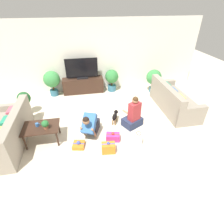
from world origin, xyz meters
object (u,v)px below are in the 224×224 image
Objects in this scene: sofa_right at (173,101)px; coffee_table at (41,128)px; person_sitting at (133,116)px; gift_box_c at (79,145)px; tabletop_plant at (45,124)px; person_kneeling at (91,125)px; gift_box_a at (113,137)px; gift_box_b at (108,148)px; potted_plant_back_right at (112,78)px; potted_plant_corner_left at (25,101)px; tv_console at (83,85)px; mug at (37,125)px; potted_plant_corner_right at (154,78)px; gift_bag_a at (138,139)px; dog at (115,116)px; potted_plant_back_left at (52,80)px; sofa_left at (8,134)px; tv at (82,70)px.

sofa_right is 4.09m from coffee_table.
person_sitting is 2.87× the size of gift_box_c.
tabletop_plant is at bearing 103.98° from sofa_right.
gift_box_a is (0.54, -0.31, -0.24)m from person_kneeling.
sofa_right reaches higher than gift_box_b.
potted_plant_back_right reaches higher than potted_plant_corner_left.
tv_console is 2.93m from mug.
potted_plant_corner_left is 3.12m from gift_box_b.
tv_console is 2.74m from potted_plant_corner_right.
mug is (-2.43, 0.58, 0.35)m from gift_bag_a.
coffee_table is 0.91× the size of person_sitting.
tv_console is at bearing 66.52° from coffee_table.
sofa_right reaches higher than dog.
person_sitting is 0.55m from dog.
person_sitting is (2.40, -2.42, -0.27)m from potted_plant_back_left.
tv_console is at bearing -46.47° from dog.
gift_box_b is at bearing -23.68° from mug.
person_kneeling reaches higher than mug.
sofa_left is 2.12× the size of person_sitting.
person_kneeling reaches higher than dog.
tv reaches higher than sofa_right.
person_sitting reaches higher than gift_box_c.
coffee_table is 2.03m from dog.
gift_box_a is at bearing -7.05° from tabletop_plant.
potted_plant_corner_right is 0.93× the size of potted_plant_back_left.
person_kneeling is (1.22, 0.02, -0.07)m from coffee_table.
sofa_left is 2.42× the size of person_kneeling.
person_sitting is at bearing 4.87° from coffee_table.
potted_plant_back_left is 2.91m from dog.
gift_box_b is 1.01× the size of gift_box_c.
sofa_left is 6.08× the size of gift_box_c.
person_sitting is 1.27m from gift_box_b.
person_sitting is 0.78m from gift_bag_a.
potted_plant_corner_left is at bearing -146.04° from tv.
sofa_right is at bearing -32.61° from tv.
person_sitting is at bearing 4.08° from mug.
gift_bag_a is at bearing -13.35° from mug.
person_kneeling reaches higher than tv_console.
coffee_table is 1.74m from gift_box_b.
person_sitting is at bearing 36.48° from gift_box_a.
sofa_right reaches higher than mug.
tv is at bearing 33.96° from potted_plant_corner_left.
potted_plant_corner_right is 3.18m from gift_bag_a.
person_kneeling is at bearing 153.41° from gift_bag_a.
person_kneeling is (-1.06, -2.60, -0.18)m from potted_plant_back_right.
potted_plant_corner_right is 3.97× the size of tabletop_plant.
sofa_left is 3.28m from tv_console.
tabletop_plant is (-0.73, 0.29, 0.53)m from gift_box_c.
potted_plant_corner_right is 1.05× the size of person_kneeling.
potted_plant_back_left is at bearing 126.10° from gift_bag_a.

